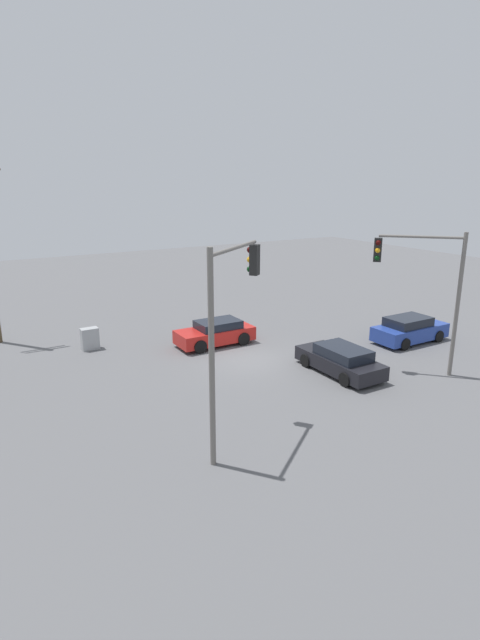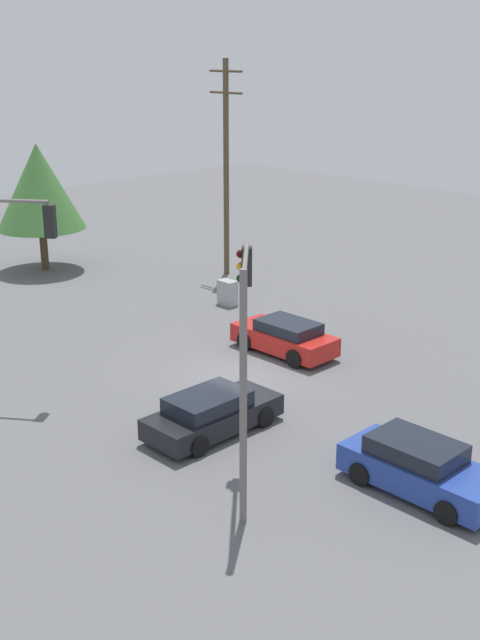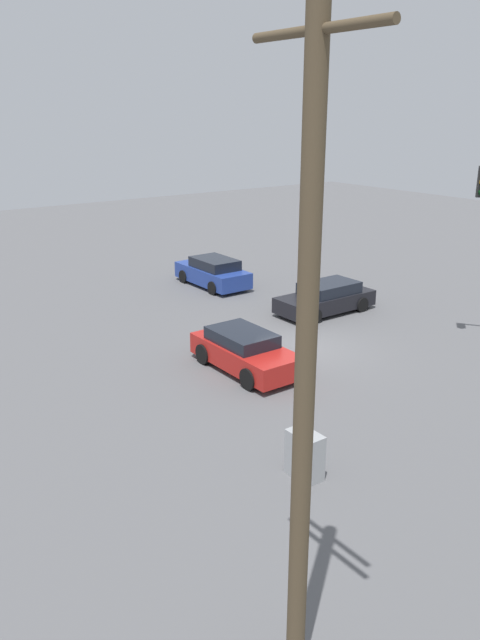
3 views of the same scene
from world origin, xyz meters
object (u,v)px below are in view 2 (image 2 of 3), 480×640
Objects in this scene: sedan_dark at (212,413)px; electrical_cabinet at (228,293)px; sedan_red at (285,337)px; traffic_signal_main at (244,334)px; sedan_blue at (420,468)px.

electrical_cabinet is at bearing 134.30° from sedan_dark.
sedan_red is at bearing 155.93° from electrical_cabinet.
sedan_dark is 5.18m from traffic_signal_main.
sedan_red is 6.55m from electrical_cabinet.
sedan_dark is 1.06× the size of sedan_red.
sedan_red is 0.97× the size of sedan_blue.
sedan_blue is 17.08m from electrical_cabinet.
traffic_signal_main is at bearing -143.51° from sedan_red.
traffic_signal_main is at bearing 137.90° from electrical_cabinet.
sedan_blue reaches higher than sedan_dark.
electrical_cabinet is at bearing -116.48° from sedan_blue.
sedan_dark is at bearing 17.19° from traffic_signal_main.
sedan_dark is 0.68× the size of traffic_signal_main.
sedan_blue is (-9.31, 4.95, 0.03)m from sedan_red.
sedan_blue is at bearing -88.29° from traffic_signal_main.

